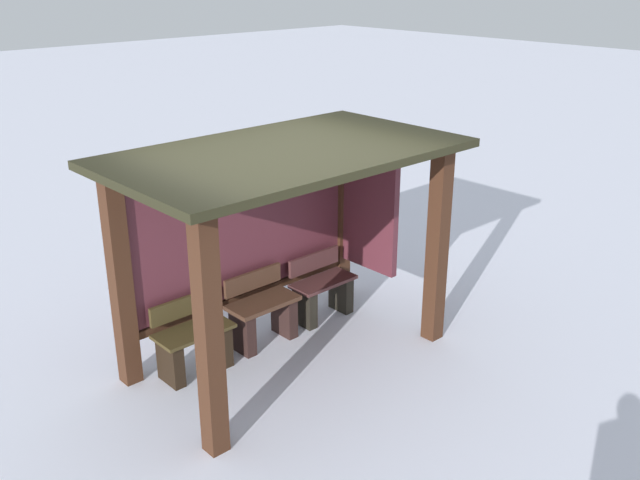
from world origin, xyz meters
name	(u,v)px	position (x,y,z in m)	size (l,w,h in m)	color
ground_plane	(290,357)	(0.00, 0.00, 0.00)	(60.00, 60.00, 0.00)	silver
bus_shelter	(282,204)	(0.11, 0.21, 1.60)	(3.33, 1.93, 2.21)	#402416
bench_left_inside	(194,343)	(-0.86, 0.44, 0.32)	(0.76, 0.39, 0.75)	#41351B
bench_center_inside	(263,314)	(0.00, 0.44, 0.34)	(0.76, 0.38, 0.78)	#4C2F21
bench_right_inside	(322,291)	(0.86, 0.44, 0.32)	(0.76, 0.35, 0.75)	#502C2B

